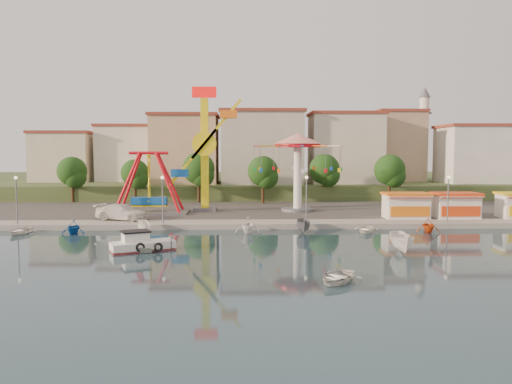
{
  "coord_description": "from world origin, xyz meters",
  "views": [
    {
      "loc": [
        0.88,
        -42.23,
        8.53
      ],
      "look_at": [
        2.39,
        14.0,
        4.0
      ],
      "focal_mm": 35.0,
      "sensor_mm": 36.0,
      "label": 1
    }
  ],
  "objects_px": {
    "wave_swinger": "(298,154)",
    "pirate_ship_ride": "(149,184)",
    "skiff": "(402,242)",
    "van": "(122,212)",
    "rowboat_a": "(140,247)",
    "kamikaze_tower": "(207,152)",
    "cabin_motorboat": "(141,245)"
  },
  "relations": [
    {
      "from": "kamikaze_tower",
      "to": "skiff",
      "type": "xyz_separation_m",
      "value": [
        18.24,
        -25.03,
        -7.62
      ]
    },
    {
      "from": "wave_swinger",
      "to": "van",
      "type": "relative_size",
      "value": 1.84
    },
    {
      "from": "pirate_ship_ride",
      "to": "skiff",
      "type": "height_order",
      "value": "pirate_ship_ride"
    },
    {
      "from": "van",
      "to": "cabin_motorboat",
      "type": "bearing_deg",
      "value": -142.31
    },
    {
      "from": "skiff",
      "to": "van",
      "type": "relative_size",
      "value": 0.71
    },
    {
      "from": "wave_swinger",
      "to": "van",
      "type": "height_order",
      "value": "wave_swinger"
    },
    {
      "from": "cabin_motorboat",
      "to": "skiff",
      "type": "relative_size",
      "value": 1.27
    },
    {
      "from": "cabin_motorboat",
      "to": "skiff",
      "type": "distance_m",
      "value": 22.39
    },
    {
      "from": "wave_swinger",
      "to": "cabin_motorboat",
      "type": "bearing_deg",
      "value": -124.56
    },
    {
      "from": "skiff",
      "to": "van",
      "type": "distance_m",
      "value": 32.31
    },
    {
      "from": "cabin_motorboat",
      "to": "rowboat_a",
      "type": "relative_size",
      "value": 1.48
    },
    {
      "from": "wave_swinger",
      "to": "rowboat_a",
      "type": "distance_m",
      "value": 29.76
    },
    {
      "from": "wave_swinger",
      "to": "rowboat_a",
      "type": "xyz_separation_m",
      "value": [
        -16.19,
        -23.73,
        -7.79
      ]
    },
    {
      "from": "wave_swinger",
      "to": "rowboat_a",
      "type": "relative_size",
      "value": 3.0
    },
    {
      "from": "pirate_ship_ride",
      "to": "kamikaze_tower",
      "type": "distance_m",
      "value": 8.67
    },
    {
      "from": "kamikaze_tower",
      "to": "cabin_motorboat",
      "type": "distance_m",
      "value": 25.25
    },
    {
      "from": "wave_swinger",
      "to": "pirate_ship_ride",
      "type": "bearing_deg",
      "value": -174.15
    },
    {
      "from": "skiff",
      "to": "van",
      "type": "height_order",
      "value": "van"
    },
    {
      "from": "skiff",
      "to": "rowboat_a",
      "type": "bearing_deg",
      "value": -176.97
    },
    {
      "from": "pirate_ship_ride",
      "to": "wave_swinger",
      "type": "bearing_deg",
      "value": 5.85
    },
    {
      "from": "kamikaze_tower",
      "to": "cabin_motorboat",
      "type": "height_order",
      "value": "kamikaze_tower"
    },
    {
      "from": "pirate_ship_ride",
      "to": "rowboat_a",
      "type": "distance_m",
      "value": 22.34
    },
    {
      "from": "skiff",
      "to": "cabin_motorboat",
      "type": "bearing_deg",
      "value": -177.62
    },
    {
      "from": "wave_swinger",
      "to": "cabin_motorboat",
      "type": "xyz_separation_m",
      "value": [
        -16.17,
        -23.47,
        -7.69
      ]
    },
    {
      "from": "pirate_ship_ride",
      "to": "van",
      "type": "xyz_separation_m",
      "value": [
        -2.05,
        -6.18,
        -2.88
      ]
    },
    {
      "from": "pirate_ship_ride",
      "to": "rowboat_a",
      "type": "height_order",
      "value": "pirate_ship_ride"
    },
    {
      "from": "van",
      "to": "kamikaze_tower",
      "type": "bearing_deg",
      "value": -29.95
    },
    {
      "from": "pirate_ship_ride",
      "to": "kamikaze_tower",
      "type": "relative_size",
      "value": 0.61
    },
    {
      "from": "wave_swinger",
      "to": "van",
      "type": "bearing_deg",
      "value": -159.16
    },
    {
      "from": "rowboat_a",
      "to": "van",
      "type": "bearing_deg",
      "value": 62.62
    },
    {
      "from": "rowboat_a",
      "to": "skiff",
      "type": "xyz_separation_m",
      "value": [
        22.36,
        -1.18,
        0.47
      ]
    },
    {
      "from": "van",
      "to": "rowboat_a",
      "type": "bearing_deg",
      "value": -142.67
    }
  ]
}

